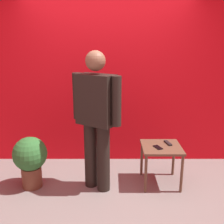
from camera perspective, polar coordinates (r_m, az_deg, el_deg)
name	(u,v)px	position (r m, az deg, el deg)	size (l,w,h in m)	color
ground_plane	(106,207)	(3.22, -1.43, -20.17)	(12.00, 12.00, 0.00)	gray
back_wall_red	(107,62)	(3.99, -1.19, 10.91)	(4.54, 0.12, 3.13)	red
standing_person	(95,115)	(3.20, -3.72, -0.69)	(0.65, 0.47, 1.77)	black
side_table	(160,152)	(3.53, 10.51, -8.59)	(0.51, 0.51, 0.54)	brown
cell_phone	(157,147)	(3.44, 9.80, -7.64)	(0.07, 0.14, 0.01)	black
tv_remote	(167,143)	(3.60, 11.95, -6.65)	(0.04, 0.17, 0.02)	black
potted_plant	(29,158)	(3.57, -17.74, -9.64)	(0.44, 0.44, 0.69)	brown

